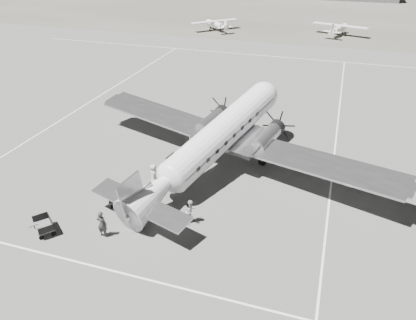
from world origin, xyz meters
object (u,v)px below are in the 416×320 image
object	(u,v)px
dc3_airliner	(215,141)
ramp_agent	(191,211)
light_plane_right	(339,30)
baggage_cart_near	(121,200)
passenger	(154,175)
baggage_cart_far	(44,226)
ground_crew	(102,224)
light_plane_left	(216,25)

from	to	relation	value
dc3_airliner	ramp_agent	bearing A→B (deg)	-67.92
light_plane_right	baggage_cart_near	bearing A→B (deg)	-84.48
dc3_airliner	passenger	bearing A→B (deg)	-120.35
light_plane_right	baggage_cart_far	bearing A→B (deg)	-86.51
ground_crew	ramp_agent	xyz separation A→B (m)	(5.30, 3.35, -0.08)
light_plane_left	passenger	xyz separation A→B (m)	(13.46, -61.64, -0.19)
ramp_agent	baggage_cart_far	bearing A→B (deg)	128.14
passenger	ground_crew	bearing A→B (deg)	154.82
light_plane_left	dc3_airliner	bearing A→B (deg)	-118.98
light_plane_right	ground_crew	bearing A→B (deg)	-83.49
dc3_airliner	baggage_cart_near	distance (m)	9.35
light_plane_left	ramp_agent	size ratio (longest dim) A/B	5.87
light_plane_left	baggage_cart_far	world-z (taller)	light_plane_left
light_plane_right	baggage_cart_near	world-z (taller)	light_plane_right
light_plane_right	passenger	bearing A→B (deg)	-84.08
dc3_airliner	light_plane_left	size ratio (longest dim) A/B	2.82
light_plane_right	baggage_cart_far	size ratio (longest dim) A/B	6.26
light_plane_right	ground_crew	size ratio (longest dim) A/B	5.66
baggage_cart_near	ground_crew	bearing A→B (deg)	-96.48
light_plane_right	baggage_cart_near	distance (m)	69.52
baggage_cart_near	light_plane_right	bearing A→B (deg)	63.43
light_plane_right	baggage_cart_far	world-z (taller)	light_plane_right
dc3_airliner	ramp_agent	size ratio (longest dim) A/B	16.56
baggage_cart_far	ramp_agent	bearing A→B (deg)	62.95
light_plane_right	baggage_cart_far	xyz separation A→B (m)	(-17.07, -72.72, -0.68)
baggage_cart_far	ramp_agent	size ratio (longest dim) A/B	0.98
ramp_agent	passenger	size ratio (longest dim) A/B	0.98
baggage_cart_near	ramp_agent	xyz separation A→B (m)	(5.87, -0.26, 0.46)
light_plane_right	baggage_cart_near	xyz separation A→B (m)	(-13.48, -68.20, -0.71)
light_plane_right	passenger	world-z (taller)	light_plane_right
light_plane_left	ramp_agent	bearing A→B (deg)	-120.42
dc3_airliner	baggage_cart_near	world-z (taller)	dc3_airliner
baggage_cart_near	ground_crew	distance (m)	3.69
ground_crew	baggage_cart_near	bearing A→B (deg)	-81.44
baggage_cart_far	passenger	bearing A→B (deg)	98.12
dc3_airliner	light_plane_left	world-z (taller)	dc3_airliner
baggage_cart_near	passenger	world-z (taller)	passenger
passenger	baggage_cart_near	bearing A→B (deg)	141.37
ground_crew	passenger	size ratio (longest dim) A/B	1.07
dc3_airliner	light_plane_left	bearing A→B (deg)	125.24
light_plane_left	baggage_cart_near	size ratio (longest dim) A/B	6.45
baggage_cart_far	ground_crew	size ratio (longest dim) A/B	0.90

